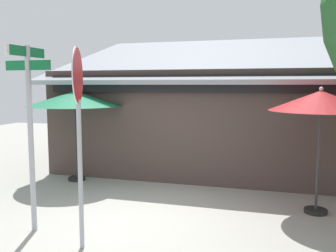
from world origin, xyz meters
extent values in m
cube|color=#9E9B93|center=(0.00, 0.00, -0.05)|extent=(28.00, 28.00, 0.10)
cube|color=#473833|center=(0.47, 4.99, 1.44)|extent=(8.27, 5.38, 2.87)
cube|color=#999EA8|center=(0.47, 4.84, 3.35)|extent=(8.77, 5.90, 1.69)
cube|color=black|center=(0.47, 2.25, 2.52)|extent=(7.67, 0.16, 0.44)
cylinder|color=#A8AAB2|center=(-1.54, -1.26, 1.57)|extent=(0.09, 0.09, 3.14)
cube|color=#116B38|center=(-1.54, -1.26, 3.04)|extent=(0.05, 0.86, 0.16)
cube|color=#116B38|center=(-1.54, -1.26, 2.82)|extent=(0.86, 0.05, 0.16)
cube|color=white|center=(-1.55, -1.72, 3.04)|extent=(0.04, 0.06, 0.16)
cylinder|color=#A8AAB2|center=(-0.41, -1.64, 1.14)|extent=(0.07, 0.07, 2.28)
cylinder|color=white|center=(-0.41, -1.64, 2.64)|extent=(0.30, 0.80, 0.85)
cylinder|color=red|center=(-0.41, -1.64, 2.64)|extent=(0.30, 0.76, 0.80)
cylinder|color=black|center=(-2.58, 1.93, 0.04)|extent=(0.44, 0.44, 0.08)
cylinder|color=#333335|center=(-2.58, 1.93, 1.00)|extent=(0.05, 0.05, 2.01)
cone|color=#1E724C|center=(-2.58, 1.93, 2.15)|extent=(2.47, 2.47, 0.38)
sphere|color=silver|center=(-2.58, 1.93, 2.36)|extent=(0.08, 0.08, 0.08)
cylinder|color=black|center=(3.21, 1.02, 0.04)|extent=(0.44, 0.44, 0.08)
cylinder|color=#333335|center=(3.21, 1.02, 1.03)|extent=(0.05, 0.05, 2.06)
cone|color=#B21E23|center=(3.21, 1.02, 2.20)|extent=(1.94, 1.94, 0.39)
sphere|color=silver|center=(3.21, 1.02, 2.42)|extent=(0.08, 0.08, 0.08)
camera|label=1|loc=(2.38, -6.46, 2.50)|focal=39.22mm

